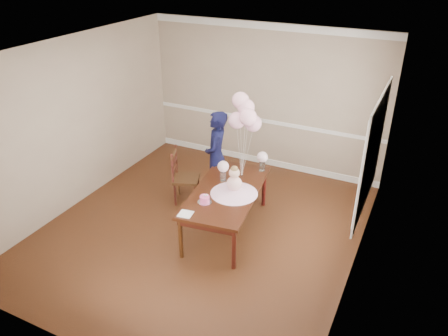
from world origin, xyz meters
TOP-DOWN VIEW (x-y plane):
  - floor at (0.00, 0.00)m, footprint 4.50×5.00m
  - ceiling at (0.00, 0.00)m, footprint 4.50×5.00m
  - wall_back at (0.00, 2.50)m, footprint 4.50×0.02m
  - wall_front at (0.00, -2.50)m, footprint 4.50×0.02m
  - wall_left at (-2.25, 0.00)m, footprint 0.02×5.00m
  - wall_right at (2.25, 0.00)m, footprint 0.02×5.00m
  - chair_rail_trim at (0.00, 2.49)m, footprint 4.50×0.02m
  - crown_molding at (0.00, 2.49)m, footprint 4.50×0.02m
  - baseboard_trim at (0.00, 2.49)m, footprint 4.50×0.02m
  - window_frame at (2.23, 0.50)m, footprint 0.02×1.66m
  - window_blinds at (2.21, 0.50)m, footprint 0.01×1.50m
  - dining_table_top at (0.33, 0.18)m, footprint 1.14×1.92m
  - table_apron at (0.33, 0.18)m, footprint 1.04×1.82m
  - table_leg_fl at (0.06, -0.70)m, footprint 0.07×0.07m
  - table_leg_fr at (0.82, -0.59)m, footprint 0.07×0.07m
  - table_leg_bl at (-0.16, 0.96)m, footprint 0.07×0.07m
  - table_leg_br at (0.60, 1.06)m, footprint 0.07×0.07m
  - baby_skirt at (0.47, 0.16)m, footprint 0.78×0.78m
  - baby_torso at (0.47, 0.16)m, footprint 0.22×0.22m
  - baby_head at (0.47, 0.16)m, footprint 0.15×0.15m
  - baby_hair at (0.47, 0.16)m, footprint 0.11×0.11m
  - cake_platter at (0.20, -0.25)m, footprint 0.22×0.22m
  - birthday_cake at (0.20, -0.25)m, footprint 0.15×0.15m
  - cake_flower_a at (0.20, -0.25)m, footprint 0.03×0.03m
  - cake_flower_b at (0.23, -0.23)m, footprint 0.03×0.03m
  - rose_vase_near at (0.16, 0.43)m, footprint 0.10×0.10m
  - roses_near at (0.16, 0.43)m, footprint 0.17×0.17m
  - rose_vase_far at (0.57, 0.99)m, footprint 0.10×0.10m
  - roses_far at (0.57, 0.99)m, footprint 0.17×0.17m
  - napkin at (0.12, -0.62)m, footprint 0.20×0.20m
  - balloon_weight at (0.35, 0.69)m, footprint 0.04×0.04m
  - balloon_a at (0.26, 0.68)m, footprint 0.25×0.25m
  - balloon_b at (0.45, 0.66)m, footprint 0.25×0.25m
  - balloon_c at (0.36, 0.78)m, footprint 0.25×0.25m
  - balloon_d at (0.27, 0.79)m, footprint 0.25×0.25m
  - balloon_e at (0.48, 0.78)m, footprint 0.25×0.25m
  - balloon_ribbon_a at (0.31, 0.68)m, footprint 0.08×0.01m
  - balloon_ribbon_b at (0.40, 0.67)m, footprint 0.10×0.04m
  - balloon_ribbon_c at (0.36, 0.74)m, footprint 0.01×0.09m
  - balloon_ribbon_d at (0.31, 0.74)m, footprint 0.09×0.08m
  - balloon_ribbon_e at (0.41, 0.74)m, footprint 0.12×0.08m
  - dining_chair_seat at (-0.62, 0.63)m, footprint 0.53×0.53m
  - chair_leg_fl at (-0.72, 0.41)m, footprint 0.05×0.05m
  - chair_leg_fr at (-0.41, 0.53)m, footprint 0.05×0.05m
  - chair_leg_bl at (-0.84, 0.73)m, footprint 0.05×0.05m
  - chair_leg_br at (-0.53, 0.85)m, footprint 0.05×0.05m
  - chair_back_post_l at (-0.74, 0.41)m, footprint 0.05×0.05m
  - chair_back_post_r at (-0.86, 0.72)m, footprint 0.05×0.05m
  - chair_slat_low at (-0.80, 0.56)m, footprint 0.16×0.36m
  - chair_slat_mid at (-0.80, 0.56)m, footprint 0.16×0.36m
  - chair_slat_top at (-0.80, 0.56)m, footprint 0.16×0.36m
  - woman at (-0.22, 0.95)m, footprint 0.52×0.65m

SIDE VIEW (x-z plane):
  - floor at x=0.00m, z-range 0.00..0.00m
  - baseboard_trim at x=0.00m, z-range 0.00..0.12m
  - chair_leg_fl at x=-0.72m, z-range 0.00..0.40m
  - chair_leg_fr at x=-0.41m, z-range 0.00..0.40m
  - chair_leg_bl at x=-0.84m, z-range 0.00..0.40m
  - chair_leg_br at x=-0.53m, z-range 0.00..0.40m
  - table_leg_fl at x=0.06m, z-range 0.00..0.64m
  - table_leg_fr at x=0.82m, z-range 0.00..0.64m
  - table_leg_bl at x=-0.16m, z-range 0.00..0.64m
  - table_leg_br at x=0.60m, z-range 0.00..0.64m
  - dining_chair_seat at x=-0.62m, z-range 0.40..0.44m
  - chair_slat_low at x=-0.80m, z-range 0.55..0.60m
  - table_apron at x=0.33m, z-range 0.55..0.64m
  - dining_table_top at x=0.33m, z-range 0.64..0.68m
  - cake_platter at x=0.20m, z-range 0.68..0.69m
  - napkin at x=0.12m, z-range 0.68..0.69m
  - chair_back_post_l at x=-0.74m, z-range 0.43..0.95m
  - chair_back_post_r at x=-0.86m, z-range 0.43..0.95m
  - balloon_weight at x=0.35m, z-range 0.68..0.70m
  - baby_skirt at x=0.47m, z-range 0.68..0.77m
  - chair_slat_mid at x=-0.80m, z-range 0.70..0.75m
  - birthday_cake at x=0.20m, z-range 0.69..0.78m
  - rose_vase_near at x=0.16m, z-range 0.68..0.83m
  - rose_vase_far at x=0.57m, z-range 0.68..0.83m
  - woman at x=-0.22m, z-range 0.00..1.56m
  - cake_flower_a at x=0.20m, z-range 0.78..0.81m
  - cake_flower_b at x=0.23m, z-range 0.78..0.81m
  - baby_torso at x=0.47m, z-range 0.74..0.95m
  - chair_slat_top at x=-0.80m, z-range 0.85..0.90m
  - chair_rail_trim at x=0.00m, z-range 0.86..0.94m
  - roses_near at x=0.16m, z-range 0.83..1.00m
  - roses_far at x=0.57m, z-range 0.83..1.00m
  - baby_head at x=0.47m, z-range 0.94..1.09m
  - balloon_ribbon_e at x=0.41m, z-range 0.70..1.40m
  - baby_hair at x=0.47m, z-range 1.02..1.13m
  - balloon_ribbon_a at x=0.31m, z-range 0.69..1.45m
  - balloon_ribbon_b at x=0.40m, z-range 0.69..1.54m
  - balloon_ribbon_c at x=0.36m, z-range 0.69..1.63m
  - balloon_ribbon_d at x=0.31m, z-range 0.69..1.72m
  - wall_back at x=0.00m, z-range 0.00..2.70m
  - wall_front at x=0.00m, z-range 0.00..2.70m
  - wall_left at x=-2.25m, z-range 0.00..2.70m
  - wall_right at x=2.25m, z-range 0.00..2.70m
  - balloon_e at x=0.48m, z-range 1.42..1.67m
  - window_frame at x=2.23m, z-range 0.77..2.33m
  - window_blinds at x=2.21m, z-range 0.85..2.25m
  - balloon_a at x=0.26m, z-range 1.46..1.72m
  - balloon_b at x=0.45m, z-range 1.55..1.81m
  - balloon_c at x=0.36m, z-range 1.64..1.90m
  - balloon_d at x=0.27m, z-range 1.74..1.99m
  - crown_molding at x=0.00m, z-range 2.57..2.69m
  - ceiling at x=0.00m, z-range 2.69..2.71m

